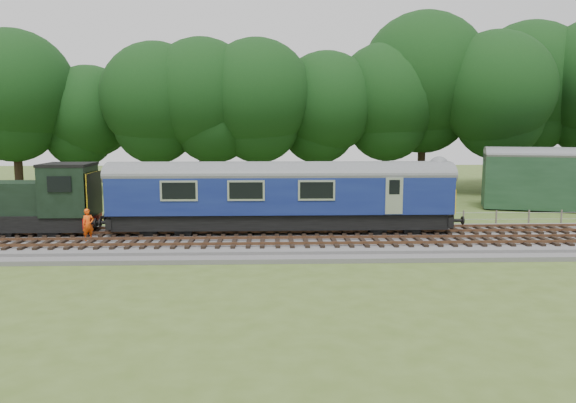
{
  "coord_description": "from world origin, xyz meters",
  "views": [
    {
      "loc": [
        0.29,
        -28.41,
        5.96
      ],
      "look_at": [
        1.33,
        1.4,
        2.0
      ],
      "focal_mm": 35.0,
      "sensor_mm": 36.0,
      "label": 1
    }
  ],
  "objects": [
    {
      "name": "track_south",
      "position": [
        0.0,
        -1.6,
        0.42
      ],
      "size": [
        67.2,
        2.4,
        0.21
      ],
      "color": "black",
      "rests_on": "ballast"
    },
    {
      "name": "shunter_loco",
      "position": [
        -12.98,
        1.4,
        1.97
      ],
      "size": [
        8.91,
        2.6,
        3.38
      ],
      "color": "black",
      "rests_on": "ground"
    },
    {
      "name": "fence",
      "position": [
        0.0,
        4.5,
        0.0
      ],
      "size": [
        64.0,
        0.12,
        1.0
      ],
      "primitive_type": null,
      "color": "#6B6054",
      "rests_on": "ground"
    },
    {
      "name": "worker",
      "position": [
        -8.71,
        -0.56,
        1.15
      ],
      "size": [
        0.69,
        0.66,
        1.59
      ],
      "primitive_type": "imported",
      "rotation": [
        0.0,
        0.0,
        0.68
      ],
      "color": "#FA4D0D",
      "rests_on": "ballast"
    },
    {
      "name": "ballast",
      "position": [
        0.0,
        0.0,
        0.17
      ],
      "size": [
        70.0,
        7.0,
        0.35
      ],
      "primitive_type": "cube",
      "color": "#4C4C4F",
      "rests_on": "ground"
    },
    {
      "name": "tree_line",
      "position": [
        0.0,
        22.0,
        0.0
      ],
      "size": [
        70.0,
        8.0,
        18.0
      ],
      "primitive_type": null,
      "color": "black",
      "rests_on": "ground"
    },
    {
      "name": "shed",
      "position": [
        20.88,
        14.2,
        1.43
      ],
      "size": [
        3.99,
        3.99,
        2.82
      ],
      "rotation": [
        0.0,
        0.0,
        0.17
      ],
      "color": "#16311C",
      "rests_on": "ground"
    },
    {
      "name": "ground",
      "position": [
        0.0,
        0.0,
        0.0
      ],
      "size": [
        120.0,
        120.0,
        0.0
      ],
      "primitive_type": "plane",
      "color": "#445920",
      "rests_on": "ground"
    },
    {
      "name": "track_north",
      "position": [
        0.0,
        1.4,
        0.42
      ],
      "size": [
        67.2,
        2.4,
        0.21
      ],
      "color": "black",
      "rests_on": "ballast"
    },
    {
      "name": "dmu_railcar",
      "position": [
        0.95,
        1.4,
        2.61
      ],
      "size": [
        18.05,
        2.86,
        3.88
      ],
      "color": "black",
      "rests_on": "ground"
    }
  ]
}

